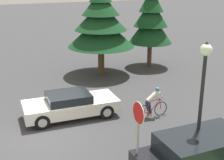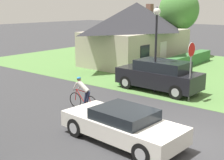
{
  "view_description": "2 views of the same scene",
  "coord_description": "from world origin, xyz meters",
  "views": [
    {
      "loc": [
        12.16,
        -2.41,
        6.58
      ],
      "look_at": [
        -0.68,
        3.56,
        1.86
      ],
      "focal_mm": 50.0,
      "sensor_mm": 36.0,
      "label": 1
    },
    {
      "loc": [
        -9.68,
        -4.53,
        4.72
      ],
      "look_at": [
        0.08,
        3.34,
        1.73
      ],
      "focal_mm": 50.0,
      "sensor_mm": 36.0,
      "label": 2
    }
  ],
  "objects": [
    {
      "name": "ground_plane",
      "position": [
        0.0,
        0.0,
        0.0
      ],
      "size": [
        140.0,
        140.0,
        0.0
      ],
      "primitive_type": "plane",
      "color": "#38383A"
    },
    {
      "name": "deciduous_tree_right",
      "position": [
        17.57,
        9.37,
        4.35
      ],
      "size": [
        3.72,
        3.72,
        6.31
      ],
      "color": "#4C3823",
      "rests_on": "ground"
    },
    {
      "name": "grass_verge_right",
      "position": [
        11.85,
        4.0,
        0.01
      ],
      "size": [
        16.0,
        36.0,
        0.01
      ],
      "primitive_type": "cube",
      "color": "#568442",
      "rests_on": "ground"
    },
    {
      "name": "stop_sign",
      "position": [
        4.63,
        1.98,
        2.11
      ],
      "size": [
        0.73,
        0.07,
        2.98
      ],
      "rotation": [
        0.0,
        0.0,
        3.11
      ],
      "color": "gray",
      "rests_on": "ground"
    },
    {
      "name": "parked_suv_right",
      "position": [
        5.34,
        4.16,
        0.88
      ],
      "size": [
        2.07,
        4.87,
        1.75
      ],
      "rotation": [
        0.0,
        0.0,
        1.54
      ],
      "color": "black",
      "rests_on": "ground"
    },
    {
      "name": "cottage_house",
      "position": [
        11.9,
        10.28,
        2.6
      ],
      "size": [
        9.87,
        5.92,
        5.0
      ],
      "rotation": [
        0.0,
        0.0,
        -0.03
      ],
      "color": "#B2A893",
      "rests_on": "ground"
    },
    {
      "name": "sedan_left_lane",
      "position": [
        -1.41,
        1.67,
        0.63
      ],
      "size": [
        2.16,
        4.65,
        1.24
      ],
      "rotation": [
        0.0,
        0.0,
        1.51
      ],
      "color": "silver",
      "rests_on": "ground"
    },
    {
      "name": "hedge_row",
      "position": [
        10.9,
        6.24,
        0.47
      ],
      "size": [
        12.0,
        0.9,
        0.94
      ],
      "primitive_type": "cube",
      "color": "#387038",
      "rests_on": "ground"
    },
    {
      "name": "cyclist",
      "position": [
        0.32,
        5.27,
        0.73
      ],
      "size": [
        0.44,
        1.71,
        1.53
      ],
      "rotation": [
        0.0,
        0.0,
        1.6
      ],
      "color": "black",
      "rests_on": "ground"
    },
    {
      "name": "street_lamp",
      "position": [
        4.89,
        4.17,
        3.34
      ],
      "size": [
        0.39,
        0.39,
        4.7
      ],
      "color": "black",
      "rests_on": "ground"
    }
  ]
}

